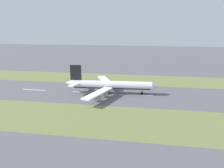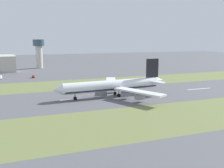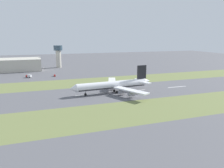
{
  "view_description": "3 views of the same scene",
  "coord_description": "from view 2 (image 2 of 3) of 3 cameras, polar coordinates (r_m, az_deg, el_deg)",
  "views": [
    {
      "loc": [
        146.97,
        22.66,
        46.64
      ],
      "look_at": [
        -0.55,
        -1.7,
        7.0
      ],
      "focal_mm": 35.0,
      "sensor_mm": 36.0,
      "label": 1
    },
    {
      "loc": [
        -134.25,
        48.76,
        32.19
      ],
      "look_at": [
        -0.55,
        -1.7,
        7.0
      ],
      "focal_mm": 42.0,
      "sensor_mm": 36.0,
      "label": 2
    },
    {
      "loc": [
        -155.49,
        52.34,
        43.03
      ],
      "look_at": [
        -0.55,
        -1.7,
        7.0
      ],
      "focal_mm": 35.0,
      "sensor_mm": 36.0,
      "label": 3
    }
  ],
  "objects": [
    {
      "name": "ground_plane",
      "position": [
        146.41,
        -0.7,
        -2.7
      ],
      "size": [
        800.0,
        800.0,
        0.0
      ],
      "primitive_type": "plane",
      "color": "#56565B"
    },
    {
      "name": "grass_median_west",
      "position": [
        106.67,
        7.67,
        -7.66
      ],
      "size": [
        40.0,
        600.0,
        0.01
      ],
      "primitive_type": "cube",
      "color": "olive",
      "rests_on": "ground"
    },
    {
      "name": "grass_median_east",
      "position": [
        188.53,
        -5.38,
        0.12
      ],
      "size": [
        40.0,
        600.0,
        0.01
      ],
      "primitive_type": "cube",
      "color": "olive",
      "rests_on": "ground"
    },
    {
      "name": "centreline_dash_near",
      "position": [
        176.8,
        18.45,
        -1.01
      ],
      "size": [
        1.2,
        18.0,
        0.01
      ],
      "primitive_type": "cube",
      "color": "silver",
      "rests_on": "ground"
    },
    {
      "name": "centreline_dash_mid",
      "position": [
        154.99,
        6.87,
        -2.06
      ],
      "size": [
        1.2,
        18.0,
        0.01
      ],
      "primitive_type": "cube",
      "color": "silver",
      "rests_on": "ground"
    },
    {
      "name": "centreline_dash_far",
      "position": [
        141.37,
        -7.7,
        -3.25
      ],
      "size": [
        1.2,
        18.0,
        0.01
      ],
      "primitive_type": "cube",
      "color": "silver",
      "rests_on": "ground"
    },
    {
      "name": "airplane_main_jet",
      "position": [
        146.05,
        0.68,
        -0.33
      ],
      "size": [
        64.03,
        67.2,
        20.2
      ],
      "color": "white",
      "rests_on": "ground"
    },
    {
      "name": "control_tower",
      "position": [
        292.23,
        -15.62,
        7.02
      ],
      "size": [
        12.0,
        12.0,
        30.62
      ],
      "color": "#BCB7A8",
      "rests_on": "ground"
    },
    {
      "name": "apron_car",
      "position": [
        223.87,
        -16.78,
        1.56
      ],
      "size": [
        4.4,
        2.05,
        2.03
      ],
      "color": "#B2231E",
      "rests_on": "ground"
    }
  ]
}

